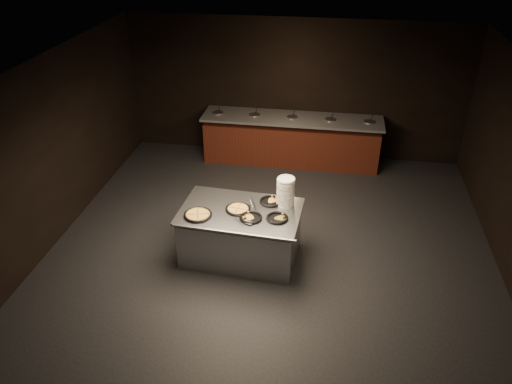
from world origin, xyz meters
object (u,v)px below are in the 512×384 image
pan_veggie_whole (198,215)px  serving_counter (241,235)px  plate_stack (286,192)px  pan_cheese_whole (238,209)px

pan_veggie_whole → serving_counter: bearing=22.2°
serving_counter → pan_veggie_whole: 0.79m
plate_stack → pan_veggie_whole: 1.35m
pan_veggie_whole → pan_cheese_whole: same height
serving_counter → pan_cheese_whole: (-0.04, 0.01, 0.46)m
pan_veggie_whole → plate_stack: bearing=23.1°
serving_counter → plate_stack: bearing=27.4°
serving_counter → pan_cheese_whole: bearing=174.3°
pan_cheese_whole → pan_veggie_whole: bearing=-156.0°
serving_counter → pan_cheese_whole: size_ratio=4.92×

